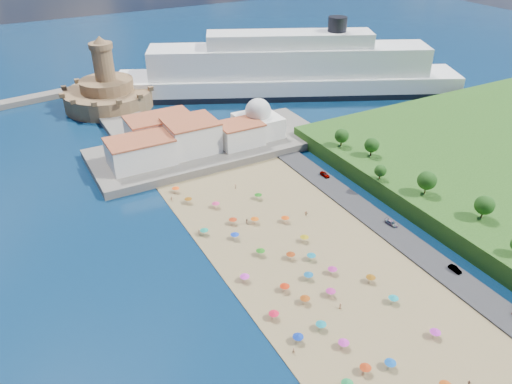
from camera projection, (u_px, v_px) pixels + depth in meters
ground at (288, 263)px, 133.38m from camera, size 700.00×700.00×0.00m
terrace at (210, 147)px, 191.82m from camera, size 90.00×36.00×3.00m
jetty at (128, 127)px, 209.32m from camera, size 18.00×70.00×2.40m
waterfront_buildings at (176, 138)px, 183.67m from camera, size 57.00×29.00×11.00m
domed_building at (258, 121)px, 194.72m from camera, size 16.00×16.00×15.00m
fortress at (108, 93)px, 229.16m from camera, size 40.00×40.00×32.40m
cruise_ship at (289, 72)px, 242.28m from camera, size 162.02×93.70×36.60m
beach_parasols at (313, 289)px, 121.43m from camera, size 31.72×117.97×2.20m
beachgoers at (261, 233)px, 143.37m from camera, size 34.32×95.91×1.87m
parked_cars at (399, 229)px, 144.93m from camera, size 2.30×81.29×1.42m
hillside_trees at (446, 195)px, 144.48m from camera, size 15.00×103.84×7.48m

